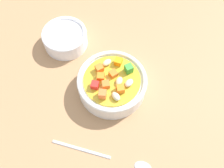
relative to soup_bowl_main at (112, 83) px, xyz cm
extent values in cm
cube|color=#9E754F|center=(-0.01, 0.00, -3.77)|extent=(140.00, 140.00, 2.00)
cylinder|color=white|center=(-0.01, 0.00, -0.69)|extent=(16.17, 16.17, 4.16)
torus|color=white|center=(-0.01, 0.00, 1.72)|extent=(16.30, 16.30, 1.10)
cylinder|color=gold|center=(-0.01, 0.00, 1.59)|extent=(13.31, 13.31, 0.40)
ellipsoid|color=beige|center=(3.65, -2.79, 2.44)|extent=(2.56, 1.91, 1.29)
ellipsoid|color=beige|center=(-3.79, 2.45, 2.34)|extent=(1.78, 2.49, 1.10)
cube|color=orange|center=(-2.21, -1.39, 2.45)|extent=(2.32, 2.32, 1.33)
cube|color=orange|center=(-1.90, 4.36, 2.52)|extent=(2.15, 2.15, 1.47)
cube|color=green|center=(1.26, 4.38, 2.77)|extent=(2.17, 2.17, 1.97)
cube|color=red|center=(-1.68, -3.88, 2.52)|extent=(2.27, 2.27, 1.46)
ellipsoid|color=beige|center=(3.64, 1.68, 2.43)|extent=(1.52, 2.34, 1.29)
cube|color=orange|center=(3.23, -0.81, 2.61)|extent=(2.33, 2.33, 1.64)
cube|color=orange|center=(0.20, -2.09, 2.44)|extent=(2.33, 2.33, 1.30)
cube|color=orange|center=(1.22, -4.46, 2.76)|extent=(2.31, 2.31, 1.94)
cube|color=orange|center=(-0.61, 1.15, 2.42)|extent=(2.02, 2.02, 1.27)
cube|color=orange|center=(-3.96, 0.46, 2.57)|extent=(2.09, 2.09, 1.57)
ellipsoid|color=beige|center=(1.63, 0.60, 2.32)|extent=(2.32, 2.73, 1.05)
cylinder|color=silver|center=(4.93, -15.51, -2.43)|extent=(12.22, 6.46, 0.68)
ellipsoid|color=silver|center=(17.18, -9.51, -2.31)|extent=(4.32, 3.72, 0.92)
cylinder|color=white|center=(-18.52, 2.09, -0.86)|extent=(11.59, 11.59, 3.83)
torus|color=white|center=(-18.52, 2.09, 1.29)|extent=(11.71, 11.71, 0.93)
camera|label=1|loc=(18.58, -20.75, 51.61)|focal=39.90mm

